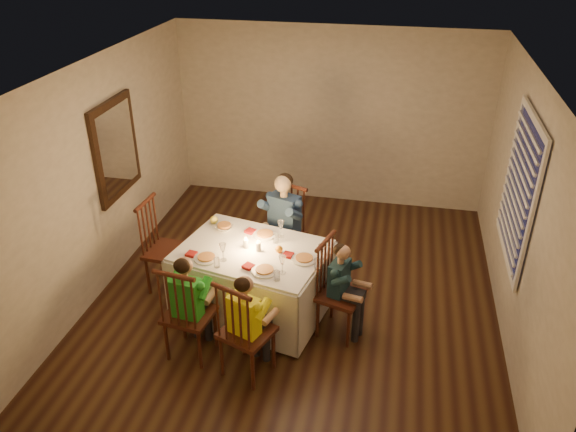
% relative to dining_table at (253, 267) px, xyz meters
% --- Properties ---
extents(ground, '(5.00, 5.00, 0.00)m').
position_rel_dining_table_xyz_m(ground, '(0.41, 0.43, -0.57)').
color(ground, black).
rests_on(ground, ground).
extents(wall_left, '(0.02, 5.00, 2.60)m').
position_rel_dining_table_xyz_m(wall_left, '(-1.84, 0.43, 0.73)').
color(wall_left, beige).
rests_on(wall_left, ground).
extents(wall_right, '(0.02, 5.00, 2.60)m').
position_rel_dining_table_xyz_m(wall_right, '(2.66, 0.43, 0.73)').
color(wall_right, beige).
rests_on(wall_right, ground).
extents(wall_back, '(4.50, 0.02, 2.60)m').
position_rel_dining_table_xyz_m(wall_back, '(0.41, 2.93, 0.73)').
color(wall_back, beige).
rests_on(wall_back, ground).
extents(ceiling, '(5.00, 5.00, 0.00)m').
position_rel_dining_table_xyz_m(ceiling, '(0.41, 0.43, 2.03)').
color(ceiling, white).
rests_on(ceiling, wall_back).
extents(dining_table, '(1.73, 1.40, 0.77)m').
position_rel_dining_table_xyz_m(dining_table, '(0.00, 0.00, 0.00)').
color(dining_table, white).
rests_on(dining_table, ground).
extents(chair_adult, '(0.57, 0.56, 1.09)m').
position_rel_dining_table_xyz_m(chair_adult, '(0.15, 0.86, -0.57)').
color(chair_adult, '#3A1910').
rests_on(chair_adult, ground).
extents(chair_near_left, '(0.50, 0.48, 1.09)m').
position_rel_dining_table_xyz_m(chair_near_left, '(-0.43, -0.79, -0.57)').
color(chair_near_left, '#3A1910').
rests_on(chair_near_left, ground).
extents(chair_near_right, '(0.57, 0.56, 1.09)m').
position_rel_dining_table_xyz_m(chair_near_right, '(0.19, -0.93, -0.57)').
color(chair_near_right, '#3A1910').
rests_on(chair_near_right, ground).
extents(chair_end, '(0.54, 0.55, 1.09)m').
position_rel_dining_table_xyz_m(chair_end, '(0.98, -0.17, -0.57)').
color(chair_end, '#3A1910').
rests_on(chair_end, ground).
extents(chair_extra, '(0.47, 0.49, 1.12)m').
position_rel_dining_table_xyz_m(chair_extra, '(-1.08, 0.23, -0.57)').
color(chair_extra, '#3A1910').
rests_on(chair_extra, ground).
extents(adult, '(0.60, 0.58, 1.28)m').
position_rel_dining_table_xyz_m(adult, '(0.15, 0.86, -0.57)').
color(adult, '#2E4D73').
rests_on(adult, ground).
extents(child_green, '(0.44, 0.41, 1.14)m').
position_rel_dining_table_xyz_m(child_green, '(-0.43, -0.79, -0.57)').
color(child_green, green).
rests_on(child_green, ground).
extents(child_yellow, '(0.48, 0.46, 1.11)m').
position_rel_dining_table_xyz_m(child_yellow, '(0.19, -0.93, -0.57)').
color(child_yellow, '#FDFC1B').
rests_on(child_yellow, ground).
extents(child_teal, '(0.41, 0.43, 1.07)m').
position_rel_dining_table_xyz_m(child_teal, '(0.98, -0.17, -0.57)').
color(child_teal, '#193540').
rests_on(child_teal, ground).
extents(setting_adult, '(0.31, 0.31, 0.02)m').
position_rel_dining_table_xyz_m(setting_adult, '(0.07, 0.30, 0.24)').
color(setting_adult, silver).
rests_on(setting_adult, dining_table).
extents(setting_green, '(0.31, 0.31, 0.02)m').
position_rel_dining_table_xyz_m(setting_green, '(-0.41, -0.28, 0.24)').
color(setting_green, silver).
rests_on(setting_green, dining_table).
extents(setting_yellow, '(0.31, 0.31, 0.02)m').
position_rel_dining_table_xyz_m(setting_yellow, '(0.23, -0.38, 0.24)').
color(setting_yellow, silver).
rests_on(setting_yellow, dining_table).
extents(setting_teal, '(0.31, 0.31, 0.02)m').
position_rel_dining_table_xyz_m(setting_teal, '(0.57, -0.09, 0.24)').
color(setting_teal, silver).
rests_on(setting_teal, dining_table).
extents(candle_left, '(0.06, 0.06, 0.10)m').
position_rel_dining_table_xyz_m(candle_left, '(-0.07, 0.02, 0.28)').
color(candle_left, white).
rests_on(candle_left, dining_table).
extents(candle_right, '(0.06, 0.06, 0.10)m').
position_rel_dining_table_xyz_m(candle_right, '(0.07, -0.02, 0.28)').
color(candle_right, white).
rests_on(candle_right, dining_table).
extents(squash, '(0.09, 0.09, 0.09)m').
position_rel_dining_table_xyz_m(squash, '(-0.57, 0.45, 0.27)').
color(squash, '#FFEA43').
rests_on(squash, dining_table).
extents(orange_fruit, '(0.08, 0.08, 0.08)m').
position_rel_dining_table_xyz_m(orange_fruit, '(0.29, -0.01, 0.27)').
color(orange_fruit, orange).
rests_on(orange_fruit, dining_table).
extents(serving_bowl, '(0.22, 0.22, 0.05)m').
position_rel_dining_table_xyz_m(serving_bowl, '(-0.41, 0.34, 0.25)').
color(serving_bowl, silver).
rests_on(serving_bowl, dining_table).
extents(wall_mirror, '(0.06, 0.95, 1.15)m').
position_rel_dining_table_xyz_m(wall_mirror, '(-1.81, 0.73, 0.93)').
color(wall_mirror, black).
rests_on(wall_mirror, wall_left).
extents(window_blinds, '(0.07, 1.34, 1.54)m').
position_rel_dining_table_xyz_m(window_blinds, '(2.61, 0.53, 0.93)').
color(window_blinds, black).
rests_on(window_blinds, wall_right).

